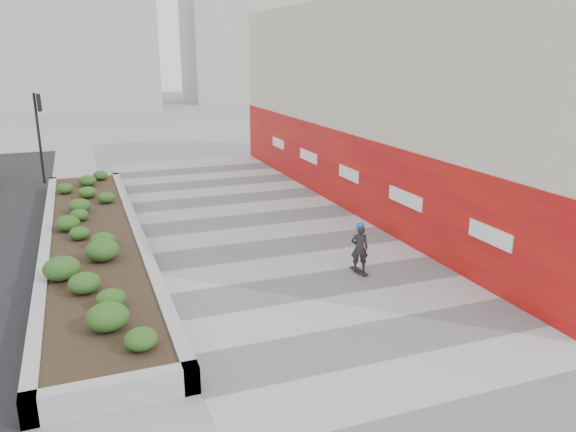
% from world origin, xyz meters
% --- Properties ---
extents(ground, '(160.00, 160.00, 0.00)m').
position_xyz_m(ground, '(0.00, 0.00, 0.00)').
color(ground, gray).
rests_on(ground, ground).
extents(walkway, '(8.00, 36.00, 0.01)m').
position_xyz_m(walkway, '(0.00, 3.00, 0.01)').
color(walkway, '#A8A8AD').
rests_on(walkway, ground).
extents(building, '(6.04, 24.08, 8.00)m').
position_xyz_m(building, '(6.98, 8.98, 3.98)').
color(building, beige).
rests_on(building, ground).
extents(planter, '(3.00, 18.00, 0.90)m').
position_xyz_m(planter, '(-5.50, 7.00, 0.42)').
color(planter, '#9E9EA0').
rests_on(planter, ground).
extents(traffic_signal_near, '(0.33, 0.28, 4.20)m').
position_xyz_m(traffic_signal_near, '(-7.23, 17.50, 2.76)').
color(traffic_signal_near, black).
rests_on(traffic_signal_near, ground).
extents(distant_bldg_north_l, '(16.00, 12.00, 20.00)m').
position_xyz_m(distant_bldg_north_l, '(-5.00, 55.00, 10.00)').
color(distant_bldg_north_l, '#ADAAA3').
rests_on(distant_bldg_north_l, ground).
extents(distant_bldg_north_r, '(14.00, 10.00, 24.00)m').
position_xyz_m(distant_bldg_north_r, '(15.00, 60.00, 12.00)').
color(distant_bldg_north_r, '#ADAAA3').
rests_on(distant_bldg_north_r, ground).
extents(manhole_cover, '(0.44, 0.44, 0.01)m').
position_xyz_m(manhole_cover, '(0.50, 3.00, 0.00)').
color(manhole_cover, '#595654').
rests_on(manhole_cover, ground).
extents(skateboarder, '(0.57, 0.73, 1.49)m').
position_xyz_m(skateboarder, '(1.39, 2.18, 0.76)').
color(skateboarder, beige).
rests_on(skateboarder, ground).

